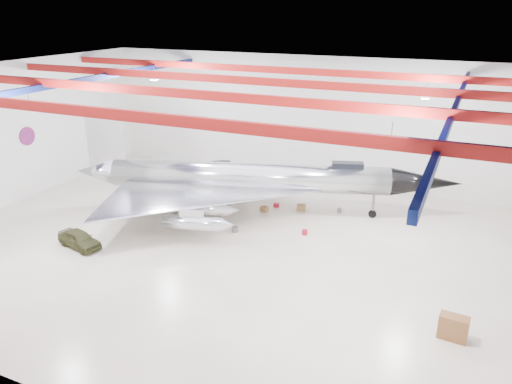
% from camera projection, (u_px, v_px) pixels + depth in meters
% --- Properties ---
extents(floor, '(40.00, 40.00, 0.00)m').
position_uv_depth(floor, '(238.00, 248.00, 32.68)').
color(floor, '#BCAC95').
rests_on(floor, ground).
extents(wall_back, '(40.00, 0.00, 40.00)m').
position_uv_depth(wall_back, '(313.00, 120.00, 43.57)').
color(wall_back, silver).
rests_on(wall_back, floor).
extents(wall_left, '(0.00, 30.00, 30.00)m').
position_uv_depth(wall_left, '(5.00, 136.00, 38.43)').
color(wall_left, silver).
rests_on(wall_left, floor).
extents(ceiling, '(40.00, 40.00, 0.00)m').
position_uv_depth(ceiling, '(236.00, 77.00, 28.83)').
color(ceiling, '#0A0F38').
rests_on(ceiling, wall_back).
extents(ceiling_structure, '(39.50, 29.50, 1.08)m').
position_uv_depth(ceiling_structure, '(236.00, 89.00, 29.07)').
color(ceiling_structure, maroon).
rests_on(ceiling_structure, ceiling).
extents(wall_roundel, '(0.10, 1.50, 1.50)m').
position_uv_depth(wall_roundel, '(27.00, 136.00, 40.29)').
color(wall_roundel, '#B21414').
rests_on(wall_roundel, wall_left).
extents(jet_aircraft, '(28.15, 20.85, 7.91)m').
position_uv_depth(jet_aircraft, '(248.00, 180.00, 37.40)').
color(jet_aircraft, silver).
rests_on(jet_aircraft, floor).
extents(jeep, '(3.61, 2.08, 1.16)m').
position_uv_depth(jeep, '(79.00, 239.00, 32.58)').
color(jeep, '#36371B').
rests_on(jeep, floor).
extents(desk, '(1.39, 0.78, 1.23)m').
position_uv_depth(desk, '(453.00, 328.00, 23.55)').
color(desk, brown).
rests_on(desk, floor).
extents(crate_ply, '(0.53, 0.47, 0.32)m').
position_uv_depth(crate_ply, '(177.00, 204.00, 39.39)').
color(crate_ply, olive).
rests_on(crate_ply, floor).
extents(toolbox_red, '(0.49, 0.42, 0.30)m').
position_uv_depth(toolbox_red, '(276.00, 205.00, 39.27)').
color(toolbox_red, maroon).
rests_on(toolbox_red, floor).
extents(engine_drum, '(0.55, 0.55, 0.39)m').
position_uv_depth(engine_drum, '(235.00, 229.00, 34.89)').
color(engine_drum, '#59595B').
rests_on(engine_drum, floor).
extents(parts_bin, '(0.77, 0.68, 0.46)m').
position_uv_depth(parts_bin, '(301.00, 207.00, 38.61)').
color(parts_bin, olive).
rests_on(parts_bin, floor).
extents(crate_small, '(0.44, 0.38, 0.27)m').
position_uv_depth(crate_small, '(222.00, 191.00, 42.41)').
color(crate_small, '#59595B').
rests_on(crate_small, floor).
extents(tool_chest, '(0.39, 0.39, 0.35)m').
position_uv_depth(tool_chest, '(305.00, 232.00, 34.52)').
color(tool_chest, maroon).
rests_on(tool_chest, floor).
extents(oil_barrel, '(0.62, 0.53, 0.38)m').
position_uv_depth(oil_barrel, '(264.00, 209.00, 38.45)').
color(oil_barrel, olive).
rests_on(oil_barrel, floor).
extents(spares_box, '(0.45, 0.45, 0.32)m').
position_uv_depth(spares_box, '(339.00, 210.00, 38.29)').
color(spares_box, '#59595B').
rests_on(spares_box, floor).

